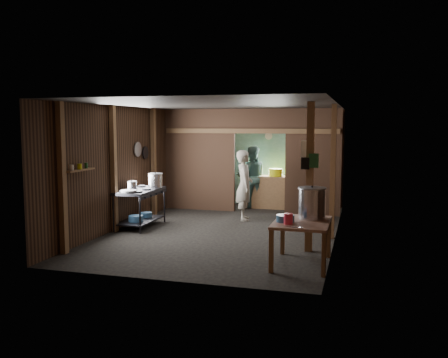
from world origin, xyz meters
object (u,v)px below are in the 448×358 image
(prep_table, at_px, (302,243))
(yellow_tub, at_px, (276,172))
(stove_pot_large, at_px, (155,181))
(cook, at_px, (244,185))
(pink_bucket, at_px, (288,219))
(stock_pot, at_px, (312,204))
(gas_range, at_px, (140,208))

(prep_table, bearing_deg, yellow_tub, 104.25)
(stove_pot_large, xyz_separation_m, yellow_tub, (2.24, 2.72, -0.01))
(yellow_tub, xyz_separation_m, cook, (-0.42, -1.81, -0.14))
(pink_bucket, relative_size, cook, 0.10)
(prep_table, height_order, yellow_tub, yellow_tub)
(stock_pot, xyz_separation_m, cook, (-1.84, 3.04, -0.13))
(gas_range, height_order, prep_table, gas_range)
(cook, bearing_deg, yellow_tub, -30.59)
(prep_table, distance_m, yellow_tub, 5.32)
(stock_pot, bearing_deg, cook, 121.17)
(pink_bucket, height_order, yellow_tub, yellow_tub)
(stock_pot, bearing_deg, prep_table, -114.94)
(stove_pot_large, xyz_separation_m, stock_pot, (3.66, -2.13, -0.02))
(yellow_tub, bearing_deg, stock_pot, -73.67)
(yellow_tub, relative_size, cook, 0.22)
(cook, bearing_deg, stove_pot_large, 98.89)
(stock_pot, height_order, pink_bucket, stock_pot)
(gas_range, bearing_deg, stove_pot_large, 69.49)
(prep_table, distance_m, pink_bucket, 0.55)
(gas_range, relative_size, cook, 0.85)
(prep_table, bearing_deg, cook, 117.46)
(pink_bucket, bearing_deg, stock_pot, 61.57)
(cook, bearing_deg, prep_table, -170.16)
(gas_range, height_order, yellow_tub, yellow_tub)
(gas_range, height_order, stock_pot, stock_pot)
(stove_pot_large, relative_size, pink_bucket, 1.99)
(pink_bucket, bearing_deg, stove_pot_large, 141.40)
(gas_range, bearing_deg, pink_bucket, -32.26)
(yellow_tub, distance_m, cook, 1.87)
(stock_pot, height_order, cook, cook)
(pink_bucket, bearing_deg, gas_range, 147.74)
(pink_bucket, distance_m, yellow_tub, 5.53)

